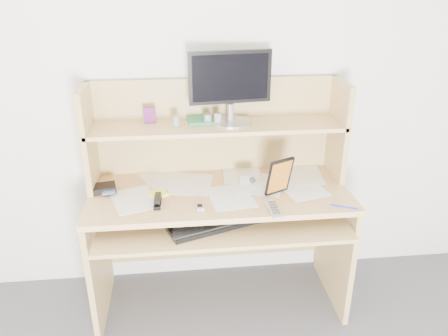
{
  "coord_description": "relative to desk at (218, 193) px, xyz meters",
  "views": [
    {
      "loc": [
        -0.2,
        -0.62,
        1.82
      ],
      "look_at": [
        0.02,
        1.43,
        0.91
      ],
      "focal_mm": 35.0,
      "sensor_mm": 36.0,
      "label": 1
    }
  ],
  "objects": [
    {
      "name": "chip_stack_a",
      "position": [
        -0.22,
        0.05,
        0.41
      ],
      "size": [
        0.05,
        0.05,
        0.06
      ],
      "primitive_type": "cylinder",
      "rotation": [
        0.0,
        0.0,
        -0.13
      ],
      "color": "black",
      "rests_on": "desk"
    },
    {
      "name": "shelf_book",
      "position": [
        -0.09,
        0.13,
        0.4
      ],
      "size": [
        0.15,
        0.19,
        0.02
      ],
      "primitive_type": "cube",
      "rotation": [
        0.0,
        0.0,
        0.07
      ],
      "color": "#317B44",
      "rests_on": "desk"
    },
    {
      "name": "chip_stack_b",
      "position": [
        0.01,
        0.07,
        0.42
      ],
      "size": [
        0.04,
        0.04,
        0.06
      ],
      "primitive_type": "cylinder",
      "rotation": [
        0.0,
        0.0,
        0.21
      ],
      "color": "white",
      "rests_on": "desk"
    },
    {
      "name": "flip_phone",
      "position": [
        -0.12,
        -0.26,
        0.07
      ],
      "size": [
        0.05,
        0.08,
        0.02
      ],
      "primitive_type": "cube",
      "rotation": [
        0.0,
        0.0,
        0.13
      ],
      "color": "#BABABD",
      "rests_on": "paper_clutter"
    },
    {
      "name": "stapler",
      "position": [
        -0.33,
        -0.2,
        0.08
      ],
      "size": [
        0.04,
        0.13,
        0.04
      ],
      "primitive_type": "cube",
      "rotation": [
        0.0,
        0.0,
        -0.04
      ],
      "color": "black",
      "rests_on": "paper_clutter"
    },
    {
      "name": "wallet",
      "position": [
        -0.62,
        -0.02,
        0.08
      ],
      "size": [
        0.14,
        0.12,
        0.03
      ],
      "primitive_type": "cube",
      "rotation": [
        0.0,
        0.0,
        0.2
      ],
      "color": "black",
      "rests_on": "paper_clutter"
    },
    {
      "name": "chip_stack_c",
      "position": [
        -0.05,
        0.08,
        0.41
      ],
      "size": [
        0.05,
        0.05,
        0.05
      ],
      "primitive_type": "cylinder",
      "rotation": [
        0.0,
        0.0,
        0.18
      ],
      "color": "black",
      "rests_on": "desk"
    },
    {
      "name": "back_wall",
      "position": [
        0.0,
        0.24,
        0.56
      ],
      "size": [
        3.6,
        0.04,
        2.5
      ],
      "primitive_type": "cube",
      "color": "silver",
      "rests_on": "floor"
    },
    {
      "name": "tv_remote",
      "position": [
        0.24,
        -0.34,
        0.07
      ],
      "size": [
        0.06,
        0.18,
        0.02
      ],
      "primitive_type": "cube",
      "rotation": [
        0.0,
        0.0,
        0.09
      ],
      "color": "gray",
      "rests_on": "paper_clutter"
    },
    {
      "name": "blue_pen",
      "position": [
        0.6,
        -0.34,
        0.07
      ],
      "size": [
        0.13,
        0.06,
        0.01
      ],
      "primitive_type": "cylinder",
      "rotation": [
        1.57,
        0.0,
        1.15
      ],
      "color": "#1C19BF",
      "rests_on": "paper_clutter"
    },
    {
      "name": "digital_camera",
      "position": [
        0.16,
        -0.02,
        0.09
      ],
      "size": [
        0.1,
        0.06,
        0.06
      ],
      "primitive_type": "cube",
      "rotation": [
        0.0,
        0.0,
        0.2
      ],
      "color": "#B7B7BA",
      "rests_on": "paper_clutter"
    },
    {
      "name": "card_box",
      "position": [
        -0.36,
        0.12,
        0.43
      ],
      "size": [
        0.06,
        0.02,
        0.09
      ],
      "primitive_type": "cube",
      "rotation": [
        0.0,
        0.0,
        -0.02
      ],
      "color": "maroon",
      "rests_on": "desk"
    },
    {
      "name": "keyboard",
      "position": [
        -0.05,
        -0.27,
        -0.03
      ],
      "size": [
        0.49,
        0.31,
        0.03
      ],
      "rotation": [
        0.0,
        0.0,
        0.35
      ],
      "color": "black",
      "rests_on": "desk"
    },
    {
      "name": "monitor",
      "position": [
        0.08,
        0.1,
        0.59
      ],
      "size": [
        0.45,
        0.22,
        0.39
      ],
      "rotation": [
        0.0,
        0.0,
        0.12
      ],
      "color": "#B0B1B6",
      "rests_on": "desk"
    },
    {
      "name": "desk",
      "position": [
        0.0,
        0.0,
        0.0
      ],
      "size": [
        1.4,
        0.7,
        1.3
      ],
      "color": "tan",
      "rests_on": "floor"
    },
    {
      "name": "game_case",
      "position": [
        0.31,
        -0.16,
        0.16
      ],
      "size": [
        0.14,
        0.08,
        0.21
      ],
      "primitive_type": "cube",
      "rotation": [
        0.0,
        0.0,
        0.46
      ],
      "color": "black",
      "rests_on": "paper_clutter"
    },
    {
      "name": "sticky_note_pad",
      "position": [
        -0.33,
        -0.09,
        0.06
      ],
      "size": [
        0.11,
        0.11,
        0.01
      ],
      "primitive_type": "cube",
      "rotation": [
        0.0,
        0.0,
        0.43
      ],
      "color": "yellow",
      "rests_on": "desk"
    },
    {
      "name": "chip_stack_d",
      "position": [
        0.0,
        0.06,
        0.42
      ],
      "size": [
        0.04,
        0.04,
        0.06
      ],
      "primitive_type": "cylinder",
      "rotation": [
        0.0,
        0.0,
        -0.12
      ],
      "color": "silver",
      "rests_on": "desk"
    },
    {
      "name": "paper_clutter",
      "position": [
        0.0,
        -0.08,
        0.06
      ],
      "size": [
        1.32,
        0.54,
        0.01
      ],
      "primitive_type": "cube",
      "color": "white",
      "rests_on": "desk"
    }
  ]
}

